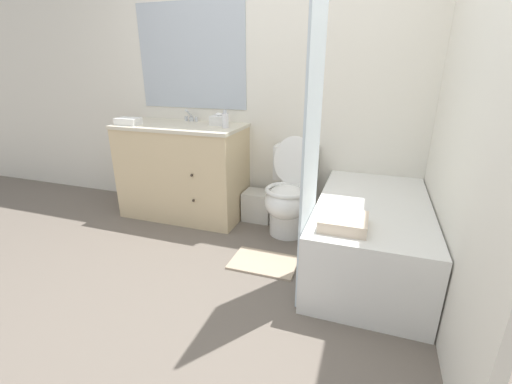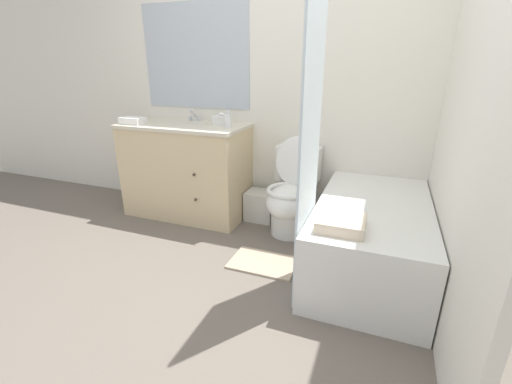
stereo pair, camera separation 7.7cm
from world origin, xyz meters
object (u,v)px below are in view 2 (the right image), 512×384
at_px(toilet, 291,196).
at_px(hand_towel_folded, 133,121).
at_px(bath_mat, 264,263).
at_px(soap_dispenser, 228,120).
at_px(sink_faucet, 195,117).
at_px(bath_towel_folded, 341,223).
at_px(wastebasket, 261,206).
at_px(vanity_cabinet, 187,169).
at_px(bathtub, 370,236).
at_px(tissue_box, 222,120).

height_order(toilet, hand_towel_folded, hand_towel_folded).
bearing_deg(bath_mat, soap_dispenser, 132.69).
distance_m(sink_faucet, bath_towel_folded, 1.95).
bearing_deg(bath_mat, sink_faucet, 140.71).
relative_size(wastebasket, bath_towel_folded, 1.03).
bearing_deg(toilet, vanity_cabinet, 177.28).
xyz_separation_m(bathtub, soap_dispenser, (-1.27, 0.37, 0.70)).
relative_size(sink_faucet, hand_towel_folded, 0.66).
relative_size(tissue_box, soap_dispenser, 0.90).
relative_size(vanity_cabinet, tissue_box, 8.50).
bearing_deg(wastebasket, bathtub, -26.66).
distance_m(sink_faucet, toilet, 1.23).
bearing_deg(soap_dispenser, bathtub, -16.23).
bearing_deg(sink_faucet, tissue_box, -18.35).
bearing_deg(sink_faucet, bath_mat, -39.29).
xyz_separation_m(soap_dispenser, bath_towel_folded, (1.11, -0.84, -0.42)).
xyz_separation_m(hand_towel_folded, bath_mat, (1.46, -0.47, -0.91)).
xyz_separation_m(vanity_cabinet, toilet, (1.06, -0.05, -0.11)).
height_order(vanity_cabinet, wastebasket, vanity_cabinet).
distance_m(tissue_box, hand_towel_folded, 0.83).
bearing_deg(hand_towel_folded, vanity_cabinet, 20.23).
distance_m(vanity_cabinet, tissue_box, 0.60).
distance_m(sink_faucet, hand_towel_folded, 0.57).
bearing_deg(bath_mat, bathtub, 17.33).
distance_m(bathtub, hand_towel_folded, 2.29).
distance_m(sink_faucet, tissue_box, 0.37).
relative_size(vanity_cabinet, bathtub, 0.85).
xyz_separation_m(soap_dispenser, bath_mat, (0.55, -0.60, -0.95)).
bearing_deg(wastebasket, sink_faucet, 172.46).
distance_m(wastebasket, hand_towel_folded, 1.42).
distance_m(vanity_cabinet, wastebasket, 0.79).
distance_m(soap_dispenser, hand_towel_folded, 0.92).
xyz_separation_m(toilet, hand_towel_folded, (-1.50, -0.11, 0.58)).
height_order(sink_faucet, toilet, sink_faucet).
xyz_separation_m(toilet, tissue_box, (-0.71, 0.14, 0.59)).
bearing_deg(soap_dispenser, wastebasket, 29.54).
relative_size(bathtub, bath_mat, 2.80).
relative_size(vanity_cabinet, wastebasket, 4.21).
relative_size(hand_towel_folded, bath_mat, 0.44).
bearing_deg(bathtub, bath_towel_folded, -109.22).
relative_size(sink_faucet, bath_towel_folded, 0.53).
bearing_deg(hand_towel_folded, bath_towel_folded, -19.40).
height_order(soap_dispenser, bath_mat, soap_dispenser).
relative_size(toilet, wastebasket, 2.99).
bearing_deg(bath_towel_folded, bath_mat, 156.60).
xyz_separation_m(sink_faucet, bathtub, (1.74, -0.61, -0.67)).
relative_size(sink_faucet, toilet, 0.17).
distance_m(soap_dispenser, bath_towel_folded, 1.45).
height_order(bathtub, bath_towel_folded, bath_towel_folded).
relative_size(toilet, tissue_box, 6.04).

